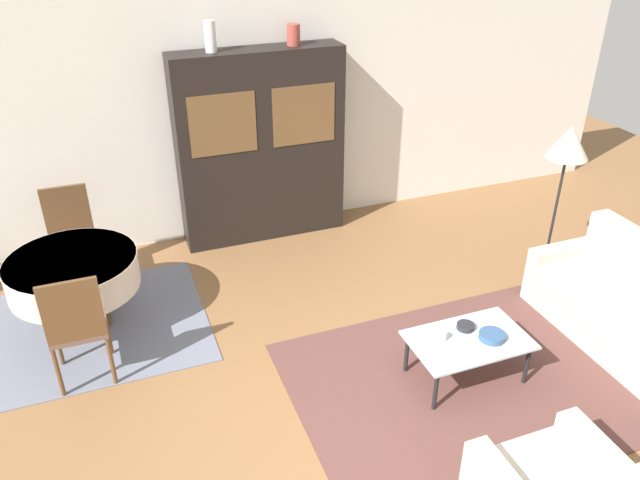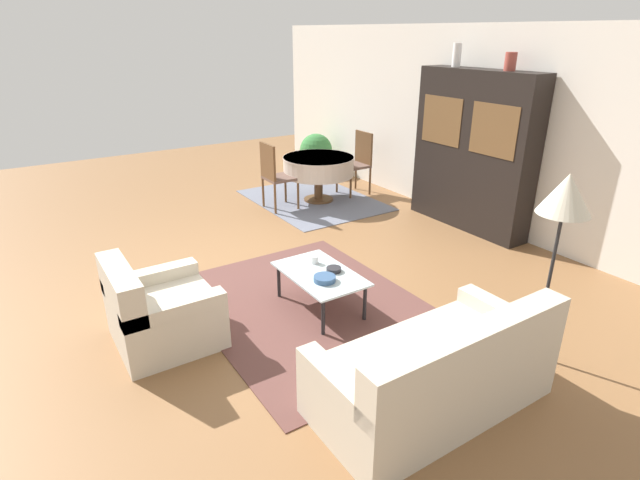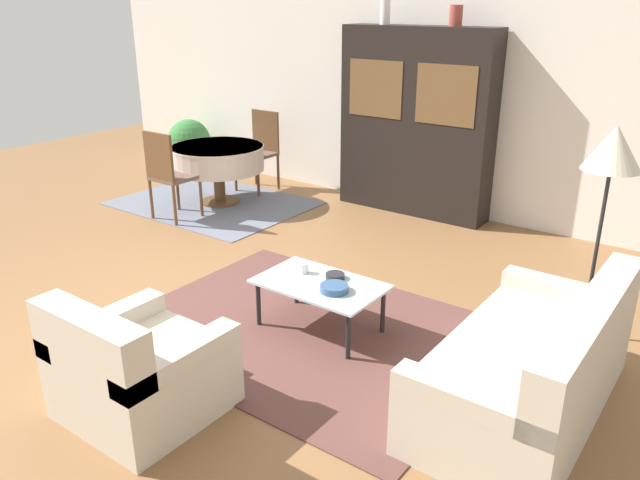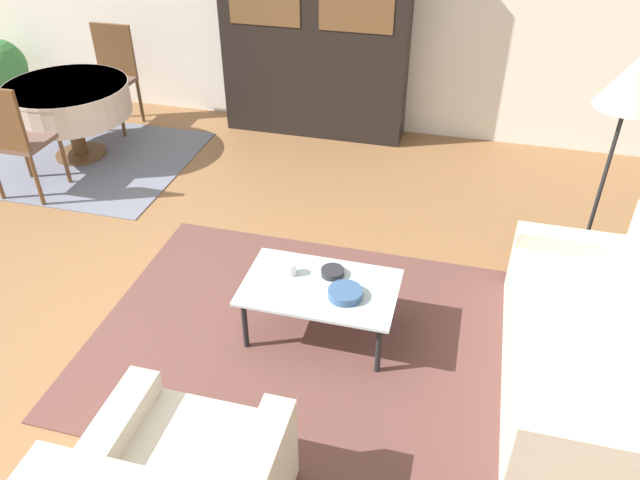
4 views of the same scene
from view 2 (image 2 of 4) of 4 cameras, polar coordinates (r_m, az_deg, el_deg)
name	(u,v)px [view 2 (image 2 of 4)]	position (r m, az deg, el deg)	size (l,w,h in m)	color
ground_plane	(242,276)	(5.81, -8.89, -4.05)	(14.00, 14.00, 0.00)	brown
wall_back	(473,127)	(7.51, 17.08, 12.26)	(10.00, 0.06, 2.70)	silver
area_rug	(310,307)	(5.12, -1.12, -7.66)	(2.76, 2.11, 0.01)	brown
dining_rug	(313,200)	(8.30, -0.78, 4.60)	(2.30, 1.75, 0.01)	slate
couch	(436,373)	(3.85, 13.10, -14.63)	(0.88, 1.77, 0.83)	beige
armchair	(159,312)	(4.67, -17.89, -7.88)	(0.87, 0.86, 0.81)	beige
coffee_table	(320,276)	(4.93, 0.00, -4.15)	(0.97, 0.60, 0.39)	black
display_cabinet	(473,152)	(7.22, 17.06, 9.64)	(1.85, 0.39, 2.15)	black
dining_table	(318,166)	(8.13, -0.18, 8.43)	(1.15, 1.15, 0.73)	brown
dining_chair_near	(275,173)	(7.74, -5.21, 7.67)	(0.44, 0.44, 1.03)	brown
dining_chair_far	(358,159)	(8.57, 4.38, 9.18)	(0.44, 0.44, 1.03)	brown
floor_lamp	(565,202)	(4.22, 26.19, 3.90)	(0.40, 0.40, 1.63)	black
cup	(315,260)	(5.10, -0.62, -2.25)	(0.08, 0.08, 0.08)	white
bowl	(325,279)	(4.75, 0.53, -4.44)	(0.21, 0.21, 0.05)	#33517A
bowl_small	(334,269)	(4.94, 1.59, -3.38)	(0.15, 0.15, 0.04)	#232328
vase_tall	(457,55)	(7.37, 15.38, 19.73)	(0.12, 0.12, 0.31)	white
vase_short	(511,61)	(6.82, 20.95, 18.52)	(0.14, 0.14, 0.22)	#9E4238
potted_plant	(316,152)	(9.89, -0.46, 10.07)	(0.63, 0.63, 0.77)	#4C4C51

